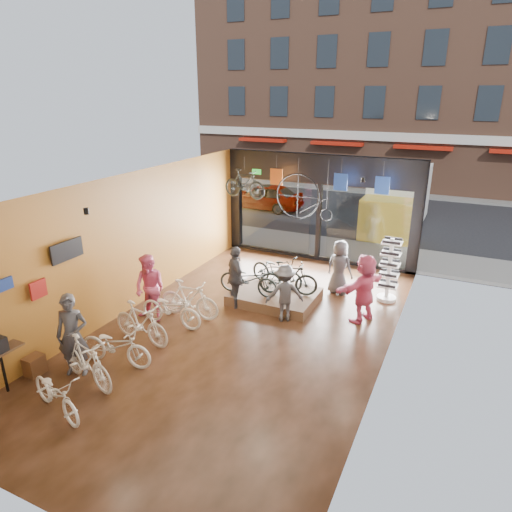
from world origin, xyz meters
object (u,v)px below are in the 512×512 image
Objects in this scene: floor_bike_4 at (171,309)px; customer_1 at (150,288)px; customer_0 at (73,335)px; hung_bike at (244,184)px; box_truck at (396,201)px; customer_2 at (236,277)px; customer_3 at (285,293)px; floor_bike_1 at (86,361)px; street_car at (264,196)px; floor_bike_3 at (141,323)px; floor_bike_5 at (189,299)px; customer_5 at (364,288)px; display_platform at (275,297)px; display_bike_right at (277,271)px; floor_bike_0 at (56,394)px; display_bike_left at (248,279)px; penny_farthing at (307,199)px; customer_4 at (339,267)px; display_bike_mid at (288,278)px; sunglasses_rack at (389,270)px; floor_bike_2 at (116,346)px.

floor_bike_4 is 0.99× the size of customer_1.
hung_bike is at bearing 60.39° from customer_0.
box_truck is 10.18m from customer_2.
box_truck is 10.03m from customer_3.
floor_bike_1 is 0.66m from customer_0.
street_car is 2.33× the size of floor_bike_3.
customer_5 is (4.29, 1.83, 0.41)m from floor_bike_5.
floor_bike_1 is 0.98× the size of customer_1.
box_truck is 2.73× the size of display_platform.
customer_0 reaches higher than display_bike_right.
hung_bike reaches higher than floor_bike_0.
customer_0 is at bearing 155.42° from display_bike_left.
penny_farthing is (2.42, 7.92, 1.57)m from customer_0.
display_bike_left is at bearing -18.16° from floor_bike_3.
hung_bike is (-3.59, 0.85, 2.08)m from customer_4.
floor_bike_3 is at bearing 48.94° from customer_0.
customer_2 is 1.07× the size of customer_4.
box_truck is 9.81m from display_bike_left.
customer_2 is at bearing 140.06° from display_bike_left.
box_truck is (6.76, -1.00, 0.61)m from street_car.
floor_bike_3 is at bearing 128.97° from display_bike_mid.
display_bike_left is 2.82m from customer_4.
floor_bike_1 is (-3.90, -14.35, -0.75)m from box_truck.
penny_farthing is (-1.98, -6.25, 1.21)m from box_truck.
street_car is 2.40× the size of display_bike_mid.
street_car is at bearing -94.38° from customer_3.
customer_4 is 0.89× the size of penny_farthing.
customer_0 reaches higher than display_bike_mid.
customer_1 is (-4.46, -11.45, -0.37)m from box_truck.
customer_0 reaches higher than display_bike_left.
customer_2 is at bearing -102.69° from penny_farthing.
sunglasses_rack is (7.80, -8.48, 0.27)m from street_car.
floor_bike_3 is at bearing -119.50° from sunglasses_rack.
street_car is at bearing 115.88° from display_platform.
box_truck is 3.51× the size of customer_0.
display_bike_left is 4.09m from sunglasses_rack.
customer_3 is at bearing -136.78° from display_bike_right.
customer_3 is at bearing 26.78° from customer_0.
floor_bike_3 is at bearing 11.73° from street_car.
display_platform is 3.62m from customer_1.
penny_farthing is (-1.59, 1.39, 1.66)m from customer_4.
customer_5 reaches higher than floor_bike_0.
floor_bike_4 is (0.06, 2.03, 0.01)m from floor_bike_2.
customer_4 reaches higher than display_platform.
floor_bike_2 is 0.93× the size of sunglasses_rack.
floor_bike_0 is at bearing 124.31° from customer_2.
display_platform is (1.81, 6.31, -0.28)m from floor_bike_0.
floor_bike_5 is 1.06× the size of display_bike_mid.
customer_2 reaches higher than floor_bike_0.
display_bike_mid is (-1.49, -9.00, -0.49)m from box_truck.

